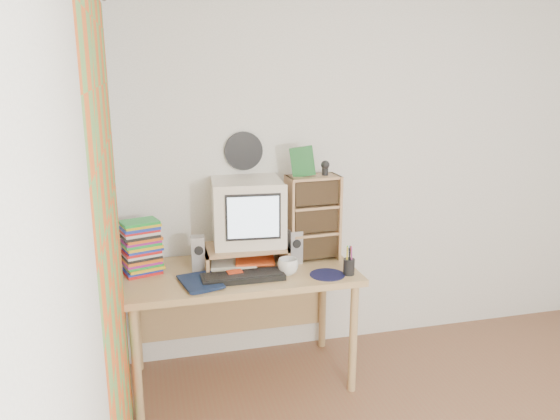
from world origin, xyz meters
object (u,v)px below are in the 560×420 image
keyboard (243,277)px  cd_rack (313,218)px  desk (239,287)px  mug (288,266)px  crt_monitor (248,212)px  dvd_stack (142,250)px  diary (183,283)px

keyboard → cd_rack: cd_rack is taller
desk → mug: mug is taller
keyboard → desk: bearing=87.4°
crt_monitor → dvd_stack: crt_monitor is taller
dvd_stack → mug: dvd_stack is taller
keyboard → crt_monitor: bearing=73.0°
crt_monitor → mug: crt_monitor is taller
cd_rack → diary: bearing=-165.5°
keyboard → diary: size_ratio=1.91×
keyboard → diary: 0.35m
dvd_stack → cd_rack: (1.07, 0.01, 0.12)m
desk → keyboard: 0.27m
diary → dvd_stack: bearing=116.2°
crt_monitor → cd_rack: 0.42m
desk → crt_monitor: (0.08, 0.09, 0.46)m
crt_monitor → cd_rack: bearing=-2.2°
dvd_stack → mug: bearing=-31.8°
cd_rack → diary: 0.93m
cd_rack → diary: size_ratio=2.15×
keyboard → mug: bearing=4.1°
keyboard → cd_rack: bearing=26.8°
keyboard → cd_rack: 0.62m
desk → dvd_stack: (-0.57, 0.03, 0.28)m
diary → desk: bearing=23.1°
crt_monitor → keyboard: bearing=-102.1°
crt_monitor → keyboard: size_ratio=0.89×
crt_monitor → keyboard: (-0.09, -0.31, -0.31)m
keyboard → cd_rack: size_ratio=0.89×
keyboard → mug: (0.28, 0.02, 0.03)m
keyboard → cd_rack: (0.50, 0.25, 0.26)m
desk → keyboard: keyboard is taller
crt_monitor → mug: bearing=-52.2°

